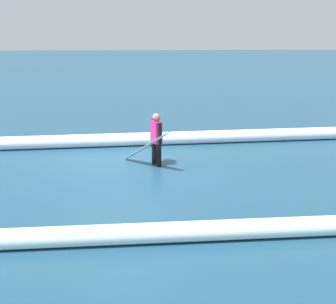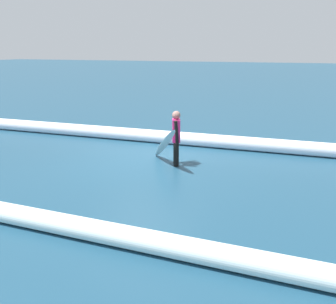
% 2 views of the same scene
% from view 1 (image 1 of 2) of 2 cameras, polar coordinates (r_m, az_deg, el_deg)
% --- Properties ---
extents(ground_plane, '(165.62, 165.62, 0.00)m').
position_cam_1_polar(ground_plane, '(11.70, -6.32, -1.88)').
color(ground_plane, navy).
extents(surfer, '(0.32, 0.57, 1.45)m').
position_cam_1_polar(surfer, '(11.51, -1.57, 2.08)').
color(surfer, black).
rests_on(surfer, ground_plane).
extents(surfboard, '(1.37, 1.65, 1.18)m').
position_cam_1_polar(surfboard, '(11.44, -2.94, 0.76)').
color(surfboard, white).
rests_on(surfboard, ground_plane).
extents(wave_crest_foreground, '(20.75, 1.58, 0.42)m').
position_cam_1_polar(wave_crest_foreground, '(13.74, -10.66, 1.50)').
color(wave_crest_foreground, white).
rests_on(wave_crest_foreground, ground_plane).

